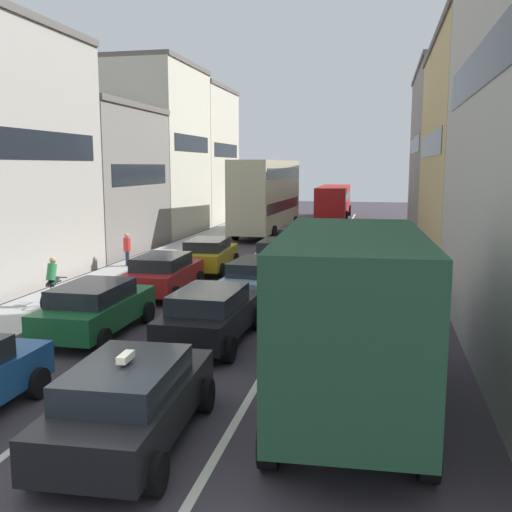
% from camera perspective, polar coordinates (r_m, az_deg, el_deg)
% --- Properties ---
extents(ground_plane, '(140.00, 140.00, 0.00)m').
position_cam_1_polar(ground_plane, '(9.79, -16.06, -20.26)').
color(ground_plane, '#3B353C').
extents(sidewalk_left, '(2.60, 64.00, 0.14)m').
position_cam_1_polar(sidewalk_left, '(29.92, -9.33, -0.17)').
color(sidewalk_left, '#A9A9A9').
rests_on(sidewalk_left, ground).
extents(lane_stripe_left, '(0.16, 60.00, 0.01)m').
position_cam_1_polar(lane_stripe_left, '(28.49, 0.07, -0.63)').
color(lane_stripe_left, silver).
rests_on(lane_stripe_left, ground).
extents(lane_stripe_right, '(0.16, 60.00, 0.01)m').
position_cam_1_polar(lane_stripe_right, '(27.99, 6.89, -0.87)').
color(lane_stripe_right, silver).
rests_on(lane_stripe_right, ground).
extents(building_row_left, '(7.20, 43.90, 12.87)m').
position_cam_1_polar(building_row_left, '(33.33, -17.16, 9.85)').
color(building_row_left, beige).
rests_on(building_row_left, ground).
extents(building_row_right, '(7.20, 43.90, 13.09)m').
position_cam_1_polar(building_row_right, '(29.38, 23.78, 10.49)').
color(building_row_right, gray).
rests_on(building_row_right, ground).
extents(removalist_box_truck, '(3.01, 7.81, 3.58)m').
position_cam_1_polar(removalist_box_truck, '(11.13, 9.23, -5.48)').
color(removalist_box_truck, navy).
rests_on(removalist_box_truck, ground).
extents(taxi_centre_lane_front, '(2.23, 4.38, 1.66)m').
position_cam_1_polar(taxi_centre_lane_front, '(10.31, -12.22, -13.65)').
color(taxi_centre_lane_front, black).
rests_on(taxi_centre_lane_front, ground).
extents(sedan_centre_lane_second, '(2.15, 4.34, 1.49)m').
position_cam_1_polar(sedan_centre_lane_second, '(15.60, -4.47, -5.69)').
color(sedan_centre_lane_second, black).
rests_on(sedan_centre_lane_second, ground).
extents(wagon_left_lane_second, '(2.09, 4.31, 1.49)m').
position_cam_1_polar(wagon_left_lane_second, '(16.85, -15.50, -4.89)').
color(wagon_left_lane_second, '#19592D').
rests_on(wagon_left_lane_second, ground).
extents(hatchback_centre_lane_third, '(2.29, 4.41, 1.49)m').
position_cam_1_polar(hatchback_centre_lane_third, '(20.31, 0.29, -2.24)').
color(hatchback_centre_lane_third, '#759EB7').
rests_on(hatchback_centre_lane_third, ground).
extents(sedan_left_lane_third, '(2.13, 4.34, 1.49)m').
position_cam_1_polar(sedan_left_lane_third, '(21.59, -9.09, -1.68)').
color(sedan_left_lane_third, '#A51E1E').
rests_on(sedan_left_lane_third, ground).
extents(coupe_centre_lane_fourth, '(2.07, 4.30, 1.49)m').
position_cam_1_polar(coupe_centre_lane_fourth, '(25.67, 2.38, 0.10)').
color(coupe_centre_lane_fourth, beige).
rests_on(coupe_centre_lane_fourth, ground).
extents(sedan_left_lane_fourth, '(2.23, 4.38, 1.49)m').
position_cam_1_polar(sedan_left_lane_fourth, '(26.00, -4.69, 0.19)').
color(sedan_left_lane_fourth, '#B29319').
rests_on(sedan_left_lane_fourth, ground).
extents(sedan_centre_lane_fifth, '(2.20, 4.37, 1.49)m').
position_cam_1_polar(sedan_centre_lane_fifth, '(30.88, 3.96, 1.57)').
color(sedan_centre_lane_fifth, silver).
rests_on(sedan_centre_lane_fifth, ground).
extents(sedan_right_lane_behind_truck, '(2.12, 4.33, 1.49)m').
position_cam_1_polar(sedan_right_lane_behind_truck, '(18.02, 9.32, -3.79)').
color(sedan_right_lane_behind_truck, gray).
rests_on(sedan_right_lane_behind_truck, ground).
extents(wagon_right_lane_far, '(2.16, 4.35, 1.49)m').
position_cam_1_polar(wagon_right_lane_far, '(23.39, 9.92, -0.89)').
color(wagon_right_lane_far, '#194C8C').
rests_on(wagon_right_lane_far, ground).
extents(bus_mid_queue_primary, '(3.16, 10.60, 5.06)m').
position_cam_1_polar(bus_mid_queue_primary, '(39.63, 1.02, 6.15)').
color(bus_mid_queue_primary, '#BFB793').
rests_on(bus_mid_queue_primary, ground).
extents(bus_far_queue_secondary, '(2.94, 10.54, 2.90)m').
position_cam_1_polar(bus_far_queue_secondary, '(52.13, 7.63, 5.55)').
color(bus_far_queue_secondary, '#B21919').
rests_on(bus_far_queue_secondary, ground).
extents(cyclist_on_sidewalk, '(0.50, 1.73, 1.72)m').
position_cam_1_polar(cyclist_on_sidewalk, '(20.39, -19.31, -2.55)').
color(cyclist_on_sidewalk, black).
rests_on(cyclist_on_sidewalk, ground).
extents(pedestrian_mid_sidewalk, '(0.34, 0.47, 1.66)m').
position_cam_1_polar(pedestrian_mid_sidewalk, '(27.30, -12.55, 0.73)').
color(pedestrian_mid_sidewalk, '#262D47').
rests_on(pedestrian_mid_sidewalk, ground).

